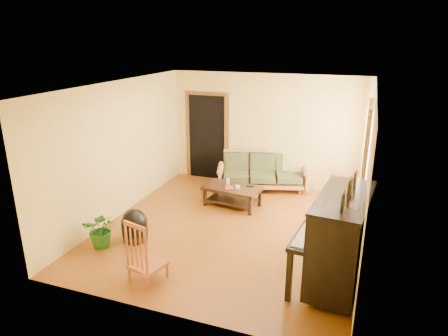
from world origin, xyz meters
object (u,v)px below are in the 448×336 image
at_px(armchair, 341,212).
at_px(sofa, 263,172).
at_px(coffee_table, 232,196).
at_px(piano, 340,242).
at_px(footstool, 135,229).
at_px(red_chair, 147,250).
at_px(ceramic_crock, 354,194).
at_px(potted_plant, 102,229).

bearing_deg(armchair, sofa, 145.87).
distance_m(coffee_table, piano, 3.16).
xyz_separation_m(armchair, footstool, (-3.31, -1.52, -0.18)).
relative_size(piano, red_chair, 1.61).
height_order(sofa, armchair, sofa).
distance_m(sofa, ceramic_crock, 2.05).
height_order(coffee_table, red_chair, red_chair).
distance_m(coffee_table, armchair, 2.25).
relative_size(ceramic_crock, potted_plant, 0.38).
bearing_deg(footstool, piano, -2.56).
xyz_separation_m(coffee_table, armchair, (2.20, -0.46, 0.19)).
relative_size(coffee_table, footstool, 2.57).
xyz_separation_m(footstool, red_chair, (0.81, -0.95, 0.26)).
relative_size(coffee_table, armchair, 1.45).
bearing_deg(potted_plant, armchair, 26.90).
bearing_deg(red_chair, ceramic_crock, 72.67).
height_order(footstool, ceramic_crock, footstool).
xyz_separation_m(sofa, armchair, (1.85, -1.58, -0.03)).
bearing_deg(footstool, red_chair, -49.57).
distance_m(sofa, footstool, 3.43).
bearing_deg(sofa, armchair, -57.73).
xyz_separation_m(footstool, potted_plant, (-0.40, -0.37, 0.10)).
height_order(armchair, footstool, armchair).
relative_size(red_chair, potted_plant, 1.52).
distance_m(sofa, armchair, 2.44).
height_order(sofa, footstool, sofa).
height_order(coffee_table, piano, piano).
bearing_deg(sofa, piano, -76.38).
height_order(ceramic_crock, potted_plant, potted_plant).
height_order(sofa, ceramic_crock, sofa).
xyz_separation_m(sofa, red_chair, (-0.65, -4.05, 0.05)).
height_order(armchair, ceramic_crock, armchair).
bearing_deg(footstool, armchair, 24.61).
bearing_deg(ceramic_crock, red_chair, -122.61).
bearing_deg(armchair, red_chair, -128.98).
relative_size(coffee_table, piano, 0.75).
relative_size(sofa, ceramic_crock, 8.35).
relative_size(footstool, red_chair, 0.47).
xyz_separation_m(armchair, piano, (0.09, -1.67, 0.28)).
xyz_separation_m(coffee_table, red_chair, (-0.30, -2.92, 0.27)).
relative_size(piano, ceramic_crock, 6.44).
bearing_deg(ceramic_crock, armchair, -95.68).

